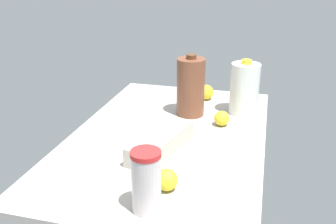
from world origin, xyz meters
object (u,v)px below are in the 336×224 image
at_px(chocolate_milk_jug, 191,87).
at_px(egg_carton, 161,143).
at_px(milk_jug, 244,89).
at_px(lemon_beside_bowl, 167,180).
at_px(lemon_near_front, 222,118).
at_px(lemon_far_back, 206,92).
at_px(tumbler_cup, 146,182).

bearing_deg(chocolate_milk_jug, egg_carton, 175.49).
height_order(egg_carton, milk_jug, milk_jug).
height_order(lemon_beside_bowl, lemon_near_front, lemon_beside_bowl).
distance_m(chocolate_milk_jug, lemon_beside_bowl, 0.62).
distance_m(lemon_far_back, lemon_beside_bowl, 0.82).
bearing_deg(lemon_far_back, chocolate_milk_jug, 170.04).
bearing_deg(milk_jug, egg_carton, 150.13).
relative_size(tumbler_cup, lemon_near_front, 2.92).
xyz_separation_m(milk_jug, lemon_beside_bowl, (-0.69, 0.18, -0.08)).
bearing_deg(milk_jug, tumbler_cup, 165.68).
bearing_deg(lemon_far_back, lemon_near_front, -158.58).
distance_m(tumbler_cup, egg_carton, 0.36).
xyz_separation_m(tumbler_cup, lemon_near_front, (0.63, -0.13, -0.06)).
xyz_separation_m(tumbler_cup, milk_jug, (0.80, -0.20, 0.02)).
height_order(lemon_far_back, lemon_beside_bowl, lemon_far_back).
bearing_deg(milk_jug, lemon_near_front, 155.29).
xyz_separation_m(milk_jug, chocolate_milk_jug, (-0.08, 0.23, 0.01)).
distance_m(tumbler_cup, milk_jug, 0.82).
bearing_deg(tumbler_cup, egg_carton, 9.22).
relative_size(egg_carton, lemon_near_front, 5.16).
bearing_deg(egg_carton, milk_jug, -14.54).
bearing_deg(lemon_near_front, milk_jug, -24.71).
relative_size(lemon_far_back, lemon_beside_bowl, 1.09).
bearing_deg(lemon_near_front, chocolate_milk_jug, 60.19).
height_order(milk_jug, lemon_near_front, milk_jug).
bearing_deg(egg_carton, tumbler_cup, -155.45).
height_order(tumbler_cup, egg_carton, tumbler_cup).
bearing_deg(lemon_near_front, lemon_far_back, 21.42).
xyz_separation_m(lemon_beside_bowl, lemon_near_front, (0.52, -0.10, -0.00)).
relative_size(lemon_far_back, lemon_near_front, 1.17).
distance_m(egg_carton, chocolate_milk_jug, 0.39).
xyz_separation_m(chocolate_milk_jug, lemon_far_back, (0.21, -0.04, -0.09)).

